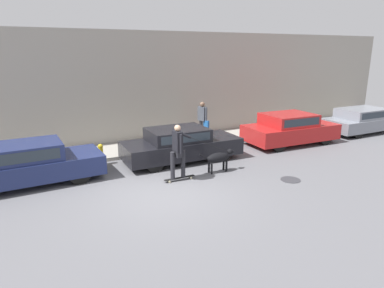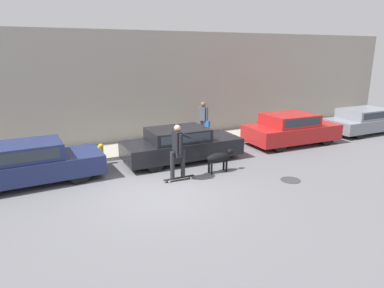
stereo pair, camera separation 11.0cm
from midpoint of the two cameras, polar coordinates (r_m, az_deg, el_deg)
ground_plane at (r=9.88m, az=-5.04°, el=-8.23°), size 36.00×36.00×0.00m
back_wall at (r=14.71m, az=-13.96°, el=8.78°), size 32.00×0.30×4.75m
sidewalk_curb at (r=14.03m, az=-12.23°, el=-1.06°), size 30.00×2.01×0.13m
parked_car_0 at (r=11.45m, az=-26.18°, el=-3.07°), size 4.39×1.83×1.29m
parked_car_1 at (r=12.53m, az=-2.14°, el=-0.13°), size 4.33×1.74×1.23m
parked_car_2 at (r=15.41m, az=15.81°, el=2.42°), size 4.10×1.99×1.33m
parked_car_3 at (r=18.93m, az=26.48°, el=3.55°), size 4.25×1.74×1.20m
dog at (r=11.41m, az=4.18°, el=-2.31°), size 1.30×0.35×0.74m
skateboarder at (r=10.48m, az=-2.62°, el=-0.89°), size 2.45×0.56×1.78m
pedestrian_with_bag at (r=15.05m, az=1.56°, el=4.26°), size 0.31×0.65×1.66m
manhole_cover at (r=11.25m, az=15.83°, el=-5.75°), size 0.62×0.62×0.01m
fire_hydrant at (r=12.55m, az=-15.19°, el=-1.59°), size 0.18×0.18×0.77m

